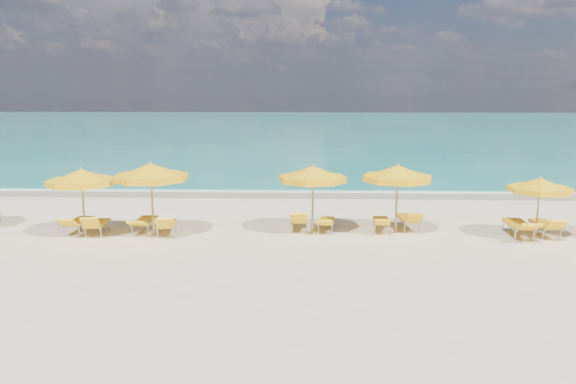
{
  "coord_description": "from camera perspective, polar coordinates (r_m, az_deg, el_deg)",
  "views": [
    {
      "loc": [
        0.68,
        -19.01,
        5.1
      ],
      "look_at": [
        0.0,
        1.5,
        1.2
      ],
      "focal_mm": 35.0,
      "sensor_mm": 36.0,
      "label": 1
    }
  ],
  "objects": [
    {
      "name": "foam_line",
      "position": [
        27.69,
        0.46,
        0.15
      ],
      "size": [
        120.0,
        1.2,
        0.03
      ],
      "primitive_type": "cube",
      "color": "white",
      "rests_on": "ground"
    },
    {
      "name": "lounger_2_right",
      "position": [
        20.0,
        -12.18,
        -3.62
      ],
      "size": [
        0.84,
        1.78,
        0.82
      ],
      "rotation": [
        0.0,
        0.0,
        0.16
      ],
      "color": "#A5A8AD",
      "rests_on": "ground"
    },
    {
      "name": "lounger_3_right",
      "position": [
        20.13,
        3.92,
        -3.38
      ],
      "size": [
        0.71,
        1.69,
        0.63
      ],
      "rotation": [
        0.0,
        0.0,
        -0.11
      ],
      "color": "#A5A8AD",
      "rests_on": "ground"
    },
    {
      "name": "umbrella_2",
      "position": [
        19.57,
        -13.76,
        1.94
      ],
      "size": [
        3.38,
        3.38,
        2.58
      ],
      "rotation": [
        0.0,
        0.0,
        0.43
      ],
      "color": "tan",
      "rests_on": "ground"
    },
    {
      "name": "ocean",
      "position": [
        67.21,
        1.32,
        6.41
      ],
      "size": [
        120.0,
        80.0,
        0.3
      ],
      "primitive_type": "cube",
      "color": "#15796E",
      "rests_on": "ground"
    },
    {
      "name": "lounger_4_right",
      "position": [
        20.79,
        12.1,
        -3.05
      ],
      "size": [
        0.73,
        1.81,
        0.81
      ],
      "rotation": [
        0.0,
        0.0,
        0.08
      ],
      "color": "#A5A8AD",
      "rests_on": "ground"
    },
    {
      "name": "lounger_3_left",
      "position": [
        20.24,
        1.06,
        -3.16
      ],
      "size": [
        0.69,
        1.87,
        0.87
      ],
      "rotation": [
        0.0,
        0.0,
        0.03
      ],
      "color": "#A5A8AD",
      "rests_on": "ground"
    },
    {
      "name": "lounger_1_right",
      "position": [
        20.68,
        -18.77,
        -3.48
      ],
      "size": [
        0.71,
        1.75,
        0.84
      ],
      "rotation": [
        0.0,
        0.0,
        0.08
      ],
      "color": "#A5A8AD",
      "rests_on": "ground"
    },
    {
      "name": "lounger_5_left",
      "position": [
        20.84,
        22.34,
        -3.54
      ],
      "size": [
        0.73,
        2.1,
        0.78
      ],
      "rotation": [
        0.0,
        0.0,
        -0.03
      ],
      "color": "#A5A8AD",
      "rests_on": "ground"
    },
    {
      "name": "whitecap_far",
      "position": [
        43.92,
        11.5,
        3.88
      ],
      "size": [
        18.0,
        0.3,
        0.05
      ],
      "primitive_type": "cube",
      "color": "white",
      "rests_on": "ground"
    },
    {
      "name": "wet_sand_band",
      "position": [
        26.91,
        0.42,
        -0.16
      ],
      "size": [
        120.0,
        2.6,
        0.01
      ],
      "primitive_type": "cube",
      "color": "tan",
      "rests_on": "ground"
    },
    {
      "name": "umbrella_5",
      "position": [
        20.57,
        24.21,
        0.62
      ],
      "size": [
        2.71,
        2.71,
        2.13
      ],
      "rotation": [
        0.0,
        0.0,
        -0.36
      ],
      "color": "tan",
      "rests_on": "ground"
    },
    {
      "name": "lounger_4_left",
      "position": [
        20.33,
        9.44,
        -3.34
      ],
      "size": [
        0.67,
        1.72,
        0.67
      ],
      "rotation": [
        0.0,
        0.0,
        -0.08
      ],
      "color": "#A5A8AD",
      "rests_on": "ground"
    },
    {
      "name": "lounger_5_right",
      "position": [
        21.29,
        24.64,
        -3.46
      ],
      "size": [
        0.65,
        1.87,
        0.84
      ],
      "rotation": [
        0.0,
        0.0,
        -0.01
      ],
      "color": "#A5A8AD",
      "rests_on": "ground"
    },
    {
      "name": "umbrella_4",
      "position": [
        19.77,
        11.07,
        1.84
      ],
      "size": [
        2.67,
        2.67,
        2.46
      ],
      "rotation": [
        0.0,
        0.0,
        0.1
      ],
      "color": "tan",
      "rests_on": "ground"
    },
    {
      "name": "ground_plane",
      "position": [
        19.69,
        -0.14,
        -4.25
      ],
      "size": [
        120.0,
        120.0,
        0.0
      ],
      "primitive_type": "plane",
      "color": "beige"
    },
    {
      "name": "lounger_1_left",
      "position": [
        21.19,
        -20.53,
        -3.25
      ],
      "size": [
        0.65,
        1.84,
        0.76
      ],
      "rotation": [
        0.0,
        0.0,
        -0.03
      ],
      "color": "#A5A8AD",
      "rests_on": "ground"
    },
    {
      "name": "umbrella_3",
      "position": [
        19.49,
        2.54,
        1.8
      ],
      "size": [
        2.81,
        2.81,
        2.43
      ],
      "rotation": [
        0.0,
        0.0,
        -0.19
      ],
      "color": "tan",
      "rests_on": "ground"
    },
    {
      "name": "lounger_2_left",
      "position": [
        20.58,
        -14.35,
        -3.3
      ],
      "size": [
        0.63,
        1.89,
        0.68
      ],
      "rotation": [
        0.0,
        0.0,
        -0.01
      ],
      "color": "#A5A8AD",
      "rests_on": "ground"
    },
    {
      "name": "whitecap_near",
      "position": [
        36.98,
        -8.54,
        2.72
      ],
      "size": [
        14.0,
        0.36,
        0.05
      ],
      "primitive_type": "cube",
      "color": "white",
      "rests_on": "ground"
    },
    {
      "name": "umbrella_1",
      "position": [
        20.29,
        -20.24,
        1.39
      ],
      "size": [
        3.08,
        3.08,
        2.38
      ],
      "rotation": [
        0.0,
        0.0,
        0.4
      ],
      "color": "tan",
      "rests_on": "ground"
    }
  ]
}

